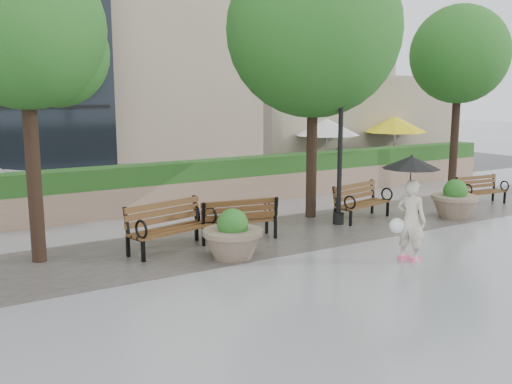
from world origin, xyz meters
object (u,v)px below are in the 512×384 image
planter_right (455,203)px  lamppost (340,152)px  planter_left (233,239)px  bench_1 (171,237)px  bench_4 (481,196)px  bench_2 (237,228)px  bench_3 (362,209)px  pedestrian (411,198)px

planter_right → lamppost: size_ratio=0.29×
planter_left → bench_1: bearing=125.4°
planter_left → bench_4: bearing=6.1°
bench_2 → bench_4: bench_2 is taller
bench_1 → bench_4: (9.90, -0.20, -0.06)m
lamppost → bench_4: bearing=-2.6°
bench_3 → pedestrian: pedestrian is taller
bench_4 → planter_left: size_ratio=1.32×
bench_3 → bench_2: bearing=168.3°
bench_1 → planter_right: (7.78, -0.95, 0.10)m
planter_left → bench_2: bearing=57.3°
bench_2 → bench_3: 3.84m
planter_left → bench_3: bearing=15.6°
lamppost → pedestrian: 3.34m
planter_left → pedestrian: pedestrian is taller
bench_4 → planter_right: 2.25m
bench_1 → pedestrian: bearing=-54.1°
bench_4 → lamppost: bearing=-176.8°
bench_1 → bench_4: 9.90m
bench_2 → bench_3: size_ratio=1.02×
planter_right → bench_3: bearing=155.1°
pedestrian → bench_1: bearing=29.9°
pedestrian → lamppost: bearing=-35.1°
bench_2 → lamppost: lamppost is taller
bench_4 → lamppost: (-5.29, 0.24, 1.61)m
bench_1 → planter_left: 1.44m
bench_2 → bench_4: bearing=-172.4°
bench_4 → bench_1: bearing=-175.4°
bench_3 → bench_4: 4.44m
bench_4 → lamppost: lamppost is taller
lamppost → pedestrian: (-0.85, -3.18, -0.58)m
planter_right → lamppost: bearing=162.7°
bench_1 → bench_3: 5.46m
planter_left → lamppost: lamppost is taller
bench_3 → planter_left: (-4.63, -1.29, 0.12)m
bench_1 → lamppost: size_ratio=0.48×
bench_1 → bench_2: 1.62m
bench_3 → planter_right: bearing=-37.7°
bench_3 → lamppost: 1.80m
bench_1 → bench_4: bench_1 is taller
bench_3 → planter_left: planter_left is taller
planter_right → bench_2: bearing=170.8°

